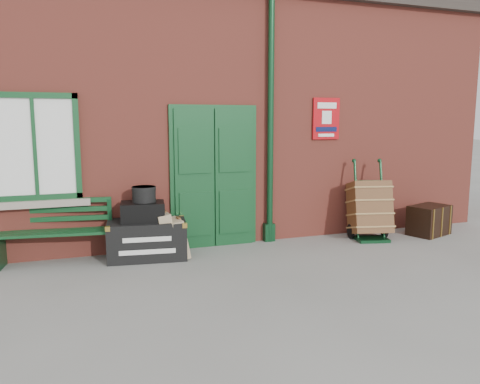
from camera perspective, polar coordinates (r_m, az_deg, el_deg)
name	(u,v)px	position (r m, az deg, el deg)	size (l,w,h in m)	color
ground	(266,270)	(6.45, 3.20, -9.50)	(80.00, 80.00, 0.00)	gray
station_building	(199,113)	(9.45, -4.96, 9.53)	(10.30, 4.30, 4.36)	#A54335
bench	(57,230)	(7.15, -21.46, -4.36)	(1.57, 0.67, 0.94)	#113E1D
houdini_trunk	(147,240)	(7.05, -11.26, -5.71)	(1.12, 0.62, 0.56)	black
strongbox	(143,212)	(6.95, -11.77, -2.37)	(0.62, 0.45, 0.28)	black
hatbox	(144,194)	(6.94, -11.62, -0.26)	(0.34, 0.34, 0.22)	black
suitcase_back	(164,234)	(7.04, -9.24, -5.13)	(0.19, 0.48, 0.67)	tan
suitcase_front	(178,238)	(6.99, -7.63, -5.60)	(0.17, 0.43, 0.57)	tan
porter_trolley	(369,209)	(8.31, 15.50, -2.02)	(0.79, 0.83, 1.33)	#0D341A
dark_trunk	(429,220)	(9.00, 22.06, -3.19)	(0.73, 0.48, 0.53)	black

